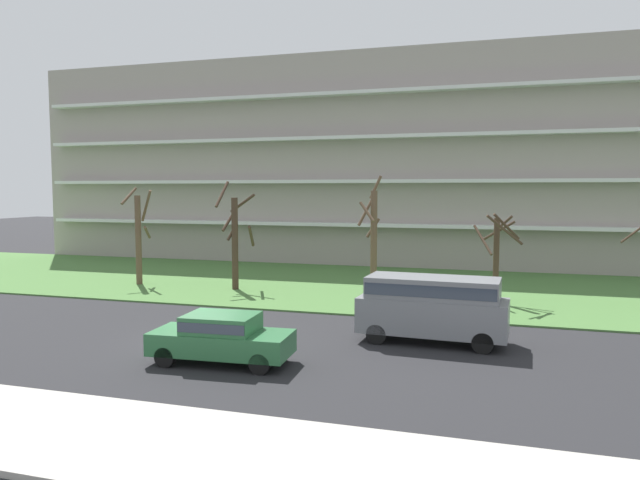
% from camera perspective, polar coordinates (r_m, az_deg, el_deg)
% --- Properties ---
extents(ground, '(160.00, 160.00, 0.00)m').
position_cam_1_polar(ground, '(21.85, -11.36, -9.70)').
color(ground, '#232326').
extents(sidewalk_curb_near, '(80.00, 4.00, 0.15)m').
position_cam_1_polar(sidewalk_curb_near, '(15.58, -25.94, -15.86)').
color(sidewalk_curb_near, '#ADA89E').
rests_on(sidewalk_curb_near, ground).
extents(grass_lawn_strip, '(80.00, 16.00, 0.08)m').
position_cam_1_polar(grass_lawn_strip, '(34.55, -0.31, -4.16)').
color(grass_lawn_strip, '#477238').
rests_on(grass_lawn_strip, ground).
extents(apartment_building, '(50.64, 14.24, 15.08)m').
position_cam_1_polar(apartment_building, '(48.35, 4.84, 7.32)').
color(apartment_building, '#9E938C').
rests_on(apartment_building, ground).
extents(tree_far_left, '(1.57, 1.41, 5.60)m').
position_cam_1_polar(tree_far_left, '(35.21, -17.01, 0.39)').
color(tree_far_left, brown).
rests_on(tree_far_left, ground).
extents(tree_left, '(1.99, 1.94, 5.92)m').
position_cam_1_polar(tree_left, '(32.28, -8.14, 0.24)').
color(tree_left, '#423023').
rests_on(tree_left, ground).
extents(tree_center, '(1.25, 1.65, 6.19)m').
position_cam_1_polar(tree_center, '(30.59, 5.12, 0.27)').
color(tree_center, brown).
rests_on(tree_center, ground).
extents(tree_right, '(2.31, 2.09, 4.39)m').
position_cam_1_polar(tree_right, '(29.32, 16.63, -1.12)').
color(tree_right, '#423023').
rests_on(tree_right, ground).
extents(van_gray_near_left, '(5.30, 2.27, 2.36)m').
position_cam_1_polar(van_gray_near_left, '(21.61, 10.76, -6.06)').
color(van_gray_near_left, slate).
rests_on(van_gray_near_left, ground).
extents(sedan_green_center_left, '(4.50, 2.05, 1.57)m').
position_cam_1_polar(sedan_green_center_left, '(19.11, -9.44, -9.10)').
color(sedan_green_center_left, '#2D6B3D').
rests_on(sedan_green_center_left, ground).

